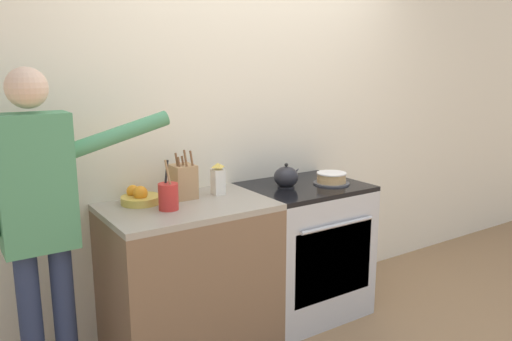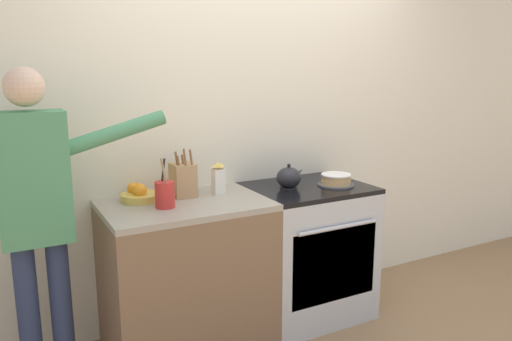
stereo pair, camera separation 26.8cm
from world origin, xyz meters
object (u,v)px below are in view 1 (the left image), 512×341
at_px(stove_range, 303,249).
at_px(layer_cake, 331,179).
at_px(milk_carton, 218,179).
at_px(tea_kettle, 286,177).
at_px(fruit_bowl, 140,198).
at_px(person_baker, 40,209).
at_px(utensil_crock, 168,196).
at_px(knife_block, 183,181).

distance_m(stove_range, layer_cake, 0.52).
bearing_deg(milk_carton, tea_kettle, -10.48).
bearing_deg(stove_range, tea_kettle, 173.12).
distance_m(layer_cake, milk_carton, 0.79).
bearing_deg(fruit_bowl, person_baker, -162.87).
relative_size(utensil_crock, fruit_bowl, 1.25).
height_order(utensil_crock, person_baker, person_baker).
bearing_deg(milk_carton, utensil_crock, -159.97).
bearing_deg(person_baker, layer_cake, -3.44).
bearing_deg(person_baker, milk_carton, 4.68).
bearing_deg(fruit_bowl, utensil_crock, -67.47).
relative_size(layer_cake, milk_carton, 1.22).
bearing_deg(knife_block, fruit_bowl, 174.17).
bearing_deg(stove_range, knife_block, 170.17).
distance_m(tea_kettle, fruit_bowl, 0.95).
distance_m(utensil_crock, fruit_bowl, 0.23).
relative_size(knife_block, utensil_crock, 1.04).
bearing_deg(layer_cake, tea_kettle, 163.31).
distance_m(fruit_bowl, milk_carton, 0.49).
height_order(stove_range, layer_cake, layer_cake).
xyz_separation_m(fruit_bowl, milk_carton, (0.48, -0.07, 0.06)).
height_order(milk_carton, person_baker, person_baker).
xyz_separation_m(tea_kettle, person_baker, (-1.50, -0.02, 0.03)).
xyz_separation_m(utensil_crock, milk_carton, (0.39, 0.14, 0.02)).
height_order(knife_block, fruit_bowl, knife_block).
distance_m(stove_range, utensil_crock, 1.13).
bearing_deg(fruit_bowl, stove_range, -8.86).
relative_size(stove_range, layer_cake, 3.74).
distance_m(fruit_bowl, person_baker, 0.59).
bearing_deg(utensil_crock, tea_kettle, 3.85).
relative_size(stove_range, fruit_bowl, 3.97).
bearing_deg(layer_cake, utensil_crock, 178.26).
height_order(fruit_bowl, person_baker, person_baker).
bearing_deg(tea_kettle, knife_block, 169.56).
height_order(layer_cake, tea_kettle, tea_kettle).
height_order(stove_range, knife_block, knife_block).
bearing_deg(fruit_bowl, knife_block, -5.83).
bearing_deg(layer_cake, stove_range, 155.73).
height_order(knife_block, milk_carton, knife_block).
distance_m(stove_range, milk_carton, 0.82).
distance_m(layer_cake, knife_block, 1.01).
relative_size(knife_block, fruit_bowl, 1.30).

